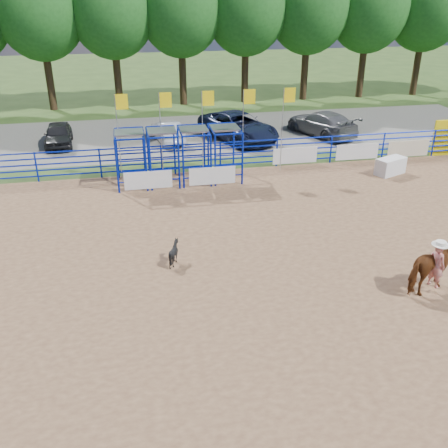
# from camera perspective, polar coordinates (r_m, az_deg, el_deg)

# --- Properties ---
(ground) EXTENTS (120.00, 120.00, 0.00)m
(ground) POSITION_cam_1_polar(r_m,az_deg,el_deg) (17.13, 5.76, -4.92)
(ground) COLOR #3B5522
(ground) RESTS_ON ground
(arena_dirt) EXTENTS (30.00, 20.00, 0.02)m
(arena_dirt) POSITION_cam_1_polar(r_m,az_deg,el_deg) (17.13, 5.76, -4.89)
(arena_dirt) COLOR #856142
(arena_dirt) RESTS_ON ground
(gravel_strip) EXTENTS (40.00, 10.00, 0.01)m
(gravel_strip) POSITION_cam_1_polar(r_m,az_deg,el_deg) (32.57, -2.72, 10.25)
(gravel_strip) COLOR slate
(gravel_strip) RESTS_ON ground
(announcer_table) EXTENTS (1.72, 1.29, 0.83)m
(announcer_table) POSITION_cam_1_polar(r_m,az_deg,el_deg) (26.59, 18.49, 6.30)
(announcer_table) COLOR silver
(announcer_table) RESTS_ON arena_dirt
(horse_and_rider) EXTENTS (2.18, 1.64, 2.48)m
(horse_and_rider) POSITION_cam_1_polar(r_m,az_deg,el_deg) (16.61, 23.10, -4.39)
(horse_and_rider) COLOR #5F2F13
(horse_and_rider) RESTS_ON arena_dirt
(calf) EXTENTS (0.95, 0.91, 0.81)m
(calf) POSITION_cam_1_polar(r_m,az_deg,el_deg) (17.13, -5.73, -3.28)
(calf) COLOR black
(calf) RESTS_ON arena_dirt
(car_a) EXTENTS (1.77, 3.92, 1.31)m
(car_a) POSITION_cam_1_polar(r_m,az_deg,el_deg) (31.52, -18.40, 9.68)
(car_a) COLOR black
(car_a) RESTS_ON gravel_strip
(car_b) EXTENTS (1.87, 3.91, 1.24)m
(car_b) POSITION_cam_1_polar(r_m,az_deg,el_deg) (30.91, -6.47, 10.46)
(car_b) COLOR #989CA1
(car_b) RESTS_ON gravel_strip
(car_c) EXTENTS (4.77, 6.46, 1.63)m
(car_c) POSITION_cam_1_polar(r_m,az_deg,el_deg) (31.10, 1.63, 11.08)
(car_c) COLOR #141A33
(car_c) RESTS_ON gravel_strip
(car_d) EXTENTS (3.82, 5.58, 1.50)m
(car_d) POSITION_cam_1_polar(r_m,az_deg,el_deg) (32.72, 11.08, 11.25)
(car_d) COLOR #565658
(car_d) RESTS_ON gravel_strip
(perimeter_fence) EXTENTS (30.10, 20.10, 1.50)m
(perimeter_fence) POSITION_cam_1_polar(r_m,az_deg,el_deg) (16.76, 5.87, -2.71)
(perimeter_fence) COLOR #0820B6
(perimeter_fence) RESTS_ON ground
(chute_assembly) EXTENTS (19.32, 2.41, 4.20)m
(chute_assembly) POSITION_cam_1_polar(r_m,az_deg,el_deg) (24.22, -4.38, 7.79)
(chute_assembly) COLOR #0820B6
(chute_assembly) RESTS_ON ground
(treeline) EXTENTS (56.40, 6.40, 11.24)m
(treeline) POSITION_cam_1_polar(r_m,az_deg,el_deg) (40.33, -5.04, 24.02)
(treeline) COLOR #3F2B19
(treeline) RESTS_ON ground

